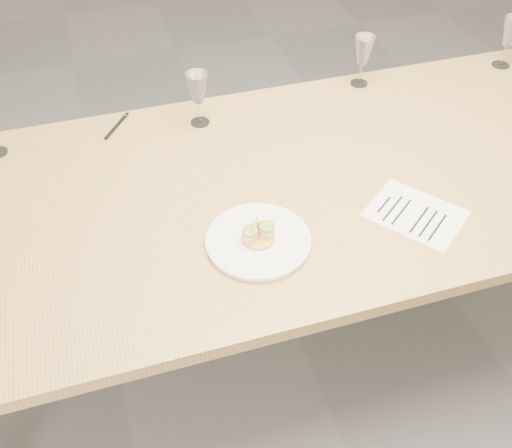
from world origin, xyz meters
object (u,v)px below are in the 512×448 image
object	(u,v)px
wine_glass_1	(198,89)
wine_glass_2	(363,52)
recipe_sheet	(416,214)
wine_glass_3	(511,33)
dinner_plate	(258,240)
dining_table	(304,193)
ballpoint_pen	(117,126)

from	to	relation	value
wine_glass_1	wine_glass_2	bearing A→B (deg)	6.92
recipe_sheet	wine_glass_1	size ratio (longest dim) A/B	1.73
recipe_sheet	wine_glass_3	xyz separation A→B (m)	(0.70, 0.64, 0.13)
dinner_plate	wine_glass_3	size ratio (longest dim) A/B	1.47
dining_table	wine_glass_2	distance (m)	0.60
dinner_plate	recipe_sheet	bearing A→B (deg)	-2.77
dining_table	recipe_sheet	world-z (taller)	recipe_sheet
ballpoint_pen	wine_glass_3	size ratio (longest dim) A/B	0.69
dinner_plate	ballpoint_pen	world-z (taller)	dinner_plate
ballpoint_pen	wine_glass_1	bearing A→B (deg)	-66.63
dining_table	ballpoint_pen	bearing A→B (deg)	140.28
recipe_sheet	ballpoint_pen	distance (m)	0.98
recipe_sheet	wine_glass_2	distance (m)	0.70
dining_table	dinner_plate	bearing A→B (deg)	-134.23
recipe_sheet	wine_glass_2	size ratio (longest dim) A/B	1.73
wine_glass_3	ballpoint_pen	bearing A→B (deg)	179.31
recipe_sheet	ballpoint_pen	size ratio (longest dim) A/B	2.41
ballpoint_pen	wine_glass_3	xyz separation A→B (m)	(1.43, -0.02, 0.13)
recipe_sheet	wine_glass_2	xyz separation A→B (m)	(0.14, 0.67, 0.12)
wine_glass_2	dinner_plate	bearing A→B (deg)	-131.65
dinner_plate	recipe_sheet	xyz separation A→B (m)	(0.44, -0.02, -0.01)
recipe_sheet	dining_table	bearing A→B (deg)	96.22
recipe_sheet	wine_glass_1	xyz separation A→B (m)	(-0.47, 0.60, 0.12)
wine_glass_1	ballpoint_pen	bearing A→B (deg)	168.15
recipe_sheet	wine_glass_3	size ratio (longest dim) A/B	1.66
ballpoint_pen	dinner_plate	bearing A→B (deg)	-120.47
dining_table	wine_glass_1	world-z (taller)	wine_glass_1
dining_table	recipe_sheet	bearing A→B (deg)	-46.21
ballpoint_pen	dining_table	bearing A→B (deg)	-94.50
dining_table	recipe_sheet	xyz separation A→B (m)	(0.23, -0.24, 0.07)
dining_table	recipe_sheet	size ratio (longest dim) A/B	7.74
dinner_plate	wine_glass_1	world-z (taller)	wine_glass_1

